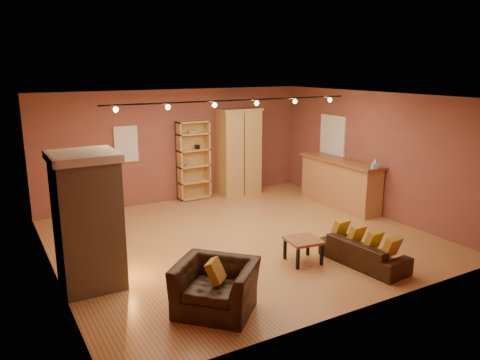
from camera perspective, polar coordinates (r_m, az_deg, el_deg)
floor at (r=9.42m, az=0.16°, el=-7.12°), size 7.00×7.00×0.00m
ceiling at (r=8.82m, az=0.18°, el=10.14°), size 7.00×7.00×0.00m
back_wall at (r=11.89m, az=-7.68°, el=4.16°), size 7.00×0.02×2.80m
left_wall at (r=7.92m, az=-22.35°, el=-1.59°), size 0.02×6.50×2.80m
right_wall at (r=11.15m, az=15.99°, el=3.11°), size 0.02×6.50×2.80m
fireplace at (r=7.51m, az=-18.02°, el=-4.73°), size 1.01×0.98×2.12m
back_window at (r=11.43m, az=-13.72°, el=4.27°), size 0.56×0.04×0.86m
bookcase at (r=12.00m, az=-5.79°, el=2.49°), size 0.83×0.32×2.02m
armoire at (r=12.38m, az=-0.13°, el=3.47°), size 1.13×0.64×2.29m
bar_counter at (r=11.64m, az=12.06°, el=-0.31°), size 0.65×2.43×1.16m
tissue_box at (r=10.66m, az=16.12°, el=1.83°), size 0.15×0.15×0.21m
right_window at (r=12.09m, az=11.23°, el=5.37°), size 0.05×0.90×1.00m
loveseat at (r=8.40m, az=14.88°, el=-7.87°), size 0.63×1.61×0.69m
armchair at (r=6.64m, az=-2.99°, el=-11.96°), size 1.26×1.27×0.95m
coffee_table at (r=8.29m, az=7.73°, el=-7.55°), size 0.63×0.63×0.43m
track_rail at (r=9.00m, az=-0.47°, el=9.48°), size 5.20×0.09×0.13m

